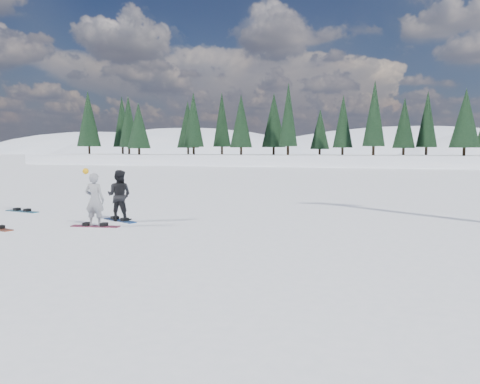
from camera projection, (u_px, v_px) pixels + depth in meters
name	position (u px, v px, depth m)	size (l,w,h in m)	color
ground	(96.00, 224.00, 14.80)	(420.00, 420.00, 0.00)	white
alpine_backdrop	(330.00, 187.00, 199.83)	(412.50, 227.00, 53.20)	white
snowboarder_woman	(94.00, 200.00, 14.11)	(0.64, 0.45, 1.78)	gray
snowboarder_man	(119.00, 196.00, 15.26)	(0.81, 0.63, 1.68)	black
snowboard_woman	(95.00, 226.00, 14.18)	(1.50, 0.28, 0.03)	maroon
snowboard_man	(120.00, 220.00, 15.33)	(1.50, 0.28, 0.03)	navy
snowboard_loose_c	(22.00, 211.00, 17.59)	(1.50, 0.28, 0.03)	#175E80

